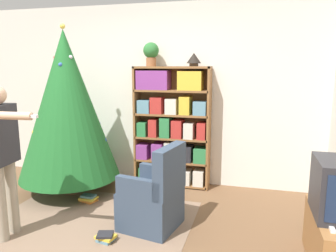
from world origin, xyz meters
The scene contains 12 objects.
ground_plane centered at (0.00, 0.00, 0.00)m, with size 14.00×14.00×0.00m, color brown.
wall_back centered at (0.00, 2.04, 1.30)m, with size 8.00×0.10×2.60m.
area_rug centered at (-0.32, 0.24, 0.00)m, with size 2.20×2.08×0.01m.
bookshelf centered at (0.25, 1.83, 0.86)m, with size 1.08×0.28×1.72m.
game_remote centered at (1.99, -0.08, 0.50)m, with size 0.04×0.12×0.02m.
christmas_tree centered at (-1.04, 1.23, 1.20)m, with size 1.34×1.34×2.26m.
armchair centered at (0.39, 0.52, 0.32)m, with size 0.66×0.66×0.92m.
standing_person centered at (-0.98, -0.04, 0.90)m, with size 0.65×0.47×1.53m.
potted_plant centered at (-0.05, 1.83, 1.91)m, with size 0.22×0.22×0.33m.
table_lamp centered at (0.56, 1.83, 1.82)m, with size 0.20×0.20×0.18m.
book_pile_near_tree centered at (-0.62, 0.94, 0.04)m, with size 0.22×0.19×0.09m.
book_pile_by_chair centered at (0.01, 0.12, 0.04)m, with size 0.21×0.19×0.09m.
Camera 1 is at (1.38, -2.63, 1.71)m, focal length 35.00 mm.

